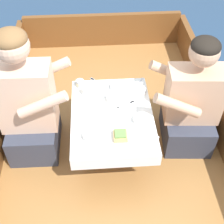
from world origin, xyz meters
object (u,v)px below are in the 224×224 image
object	(u,v)px
person_starboard	(191,104)
coffee_cup_starboard	(86,91)
sandwich	(120,135)
coffee_cup_port	(111,98)
person_port	(28,106)
tin_can	(80,83)

from	to	relation	value
person_starboard	coffee_cup_starboard	size ratio (longest dim) A/B	10.37
sandwich	coffee_cup_port	bearing A→B (deg)	95.60
person_port	coffee_cup_starboard	world-z (taller)	person_port
person_starboard	coffee_cup_starboard	distance (m)	0.79
person_starboard	coffee_cup_port	size ratio (longest dim) A/B	9.71
sandwich	coffee_cup_starboard	world-z (taller)	coffee_cup_starboard
coffee_cup_port	coffee_cup_starboard	world-z (taller)	coffee_cup_starboard
coffee_cup_port	tin_can	bearing A→B (deg)	140.74
person_port	coffee_cup_port	world-z (taller)	person_port
sandwich	coffee_cup_port	xyz separation A→B (m)	(-0.04, 0.37, -0.00)
person_starboard	coffee_cup_starboard	bearing A→B (deg)	-7.23
person_starboard	tin_can	world-z (taller)	person_starboard
coffee_cup_port	coffee_cup_starboard	xyz separation A→B (m)	(-0.18, 0.09, 0.00)
person_port	sandwich	bearing A→B (deg)	-24.86
person_port	coffee_cup_starboard	size ratio (longest dim) A/B	11.53
person_starboard	coffee_cup_port	bearing A→B (deg)	-2.34
coffee_cup_starboard	sandwich	bearing A→B (deg)	-64.61
sandwich	coffee_cup_port	size ratio (longest dim) A/B	0.95
person_port	sandwich	world-z (taller)	person_port
person_port	coffee_cup_port	bearing A→B (deg)	7.33
coffee_cup_port	tin_can	world-z (taller)	coffee_cup_port
person_starboard	coffee_cup_port	distance (m)	0.59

